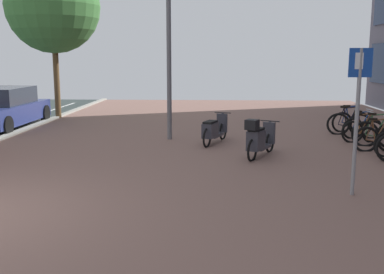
# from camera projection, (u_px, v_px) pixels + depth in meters

# --- Properties ---
(ground) EXTENTS (21.00, 40.00, 0.13)m
(ground) POSITION_uv_depth(u_px,v_px,m) (39.00, 222.00, 6.84)
(ground) COLOR #212C29
(bicycle_rack_04) EXTENTS (1.34, 0.48, 0.97)m
(bicycle_rack_04) POSITION_uv_depth(u_px,v_px,m) (378.00, 139.00, 11.86)
(bicycle_rack_04) COLOR black
(bicycle_rack_04) RESTS_ON ground
(bicycle_rack_05) EXTENTS (1.39, 0.47, 1.03)m
(bicycle_rack_05) POSITION_uv_depth(u_px,v_px,m) (378.00, 134.00, 12.49)
(bicycle_rack_05) COLOR black
(bicycle_rack_05) RESTS_ON ground
(bicycle_rack_06) EXTENTS (1.29, 0.48, 0.94)m
(bicycle_rack_06) POSITION_uv_depth(u_px,v_px,m) (363.00, 131.00, 13.14)
(bicycle_rack_06) COLOR black
(bicycle_rack_06) RESTS_ON ground
(bicycle_rack_07) EXTENTS (1.27, 0.48, 0.94)m
(bicycle_rack_07) POSITION_uv_depth(u_px,v_px,m) (362.00, 128.00, 13.77)
(bicycle_rack_07) COLOR black
(bicycle_rack_07) RESTS_ON ground
(bicycle_rack_08) EXTENTS (1.41, 0.48, 1.01)m
(bicycle_rack_08) POSITION_uv_depth(u_px,v_px,m) (349.00, 124.00, 14.41)
(bicycle_rack_08) COLOR black
(bicycle_rack_08) RESTS_ON ground
(bicycle_rack_09) EXTENTS (1.31, 0.48, 0.97)m
(bicycle_rack_09) POSITION_uv_depth(u_px,v_px,m) (351.00, 122.00, 15.04)
(bicycle_rack_09) COLOR black
(bicycle_rack_09) RESTS_ON ground
(scooter_near) EXTENTS (0.86, 1.81, 0.86)m
(scooter_near) POSITION_uv_depth(u_px,v_px,m) (213.00, 130.00, 12.91)
(scooter_near) COLOR black
(scooter_near) RESTS_ON ground
(scooter_mid) EXTENTS (0.99, 1.64, 1.04)m
(scooter_mid) POSITION_uv_depth(u_px,v_px,m) (259.00, 139.00, 11.10)
(scooter_mid) COLOR black
(scooter_mid) RESTS_ON ground
(parked_car_far) EXTENTS (1.90, 4.36, 1.41)m
(parked_car_far) POSITION_uv_depth(u_px,v_px,m) (4.00, 109.00, 16.02)
(parked_car_far) COLOR navy
(parked_car_far) RESTS_ON ground
(parking_sign) EXTENTS (0.40, 0.07, 2.62)m
(parking_sign) POSITION_uv_depth(u_px,v_px,m) (358.00, 106.00, 7.86)
(parking_sign) COLOR gray
(parking_sign) RESTS_ON ground
(lamp_post) EXTENTS (0.20, 0.52, 5.58)m
(lamp_post) POSITION_uv_depth(u_px,v_px,m) (169.00, 35.00, 13.18)
(lamp_post) COLOR slate
(lamp_post) RESTS_ON ground
(street_tree) EXTENTS (3.72, 3.72, 6.34)m
(street_tree) POSITION_uv_depth(u_px,v_px,m) (53.00, 6.00, 17.82)
(street_tree) COLOR brown
(street_tree) RESTS_ON ground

